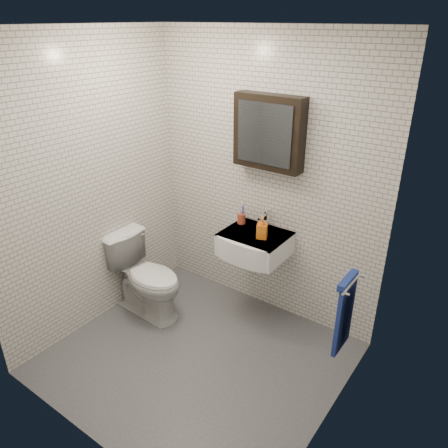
# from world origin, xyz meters

# --- Properties ---
(ground) EXTENTS (2.20, 2.00, 0.01)m
(ground) POSITION_xyz_m (0.00, 0.00, 0.01)
(ground) COLOR #494B51
(ground) RESTS_ON ground
(room_shell) EXTENTS (2.22, 2.02, 2.51)m
(room_shell) POSITION_xyz_m (0.00, 0.00, 1.47)
(room_shell) COLOR silver
(room_shell) RESTS_ON ground
(washbasin) EXTENTS (0.55, 0.50, 0.20)m
(washbasin) POSITION_xyz_m (0.05, 0.73, 0.76)
(washbasin) COLOR white
(washbasin) RESTS_ON room_shell
(faucet) EXTENTS (0.06, 0.20, 0.15)m
(faucet) POSITION_xyz_m (0.05, 0.93, 0.92)
(faucet) COLOR silver
(faucet) RESTS_ON washbasin
(mirror_cabinet) EXTENTS (0.60, 0.15, 0.60)m
(mirror_cabinet) POSITION_xyz_m (0.05, 0.93, 1.70)
(mirror_cabinet) COLOR black
(mirror_cabinet) RESTS_ON room_shell
(towel_rail) EXTENTS (0.09, 0.30, 0.58)m
(towel_rail) POSITION_xyz_m (1.04, 0.35, 0.72)
(towel_rail) COLOR silver
(towel_rail) RESTS_ON room_shell
(toothbrush_cup) EXTENTS (0.10, 0.10, 0.20)m
(toothbrush_cup) POSITION_xyz_m (-0.16, 0.88, 0.90)
(toothbrush_cup) COLOR #9C3E27
(toothbrush_cup) RESTS_ON washbasin
(soap_bottle) EXTENTS (0.11, 0.12, 0.19)m
(soap_bottle) POSITION_xyz_m (0.14, 0.74, 0.95)
(soap_bottle) COLOR orange
(soap_bottle) RESTS_ON washbasin
(toilet) EXTENTS (0.77, 0.47, 0.77)m
(toilet) POSITION_xyz_m (-0.78, 0.24, 0.38)
(toilet) COLOR white
(toilet) RESTS_ON ground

